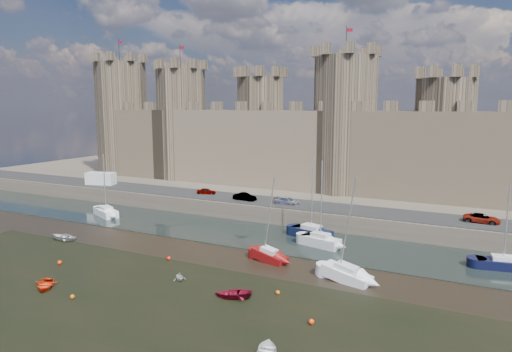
# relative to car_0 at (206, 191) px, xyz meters

# --- Properties ---
(ground) EXTENTS (160.00, 160.00, 0.00)m
(ground) POSITION_rel_car_0_xyz_m (17.61, -34.62, -3.03)
(ground) COLOR black
(ground) RESTS_ON ground
(seaweed_patch) EXTENTS (70.00, 34.00, 0.01)m
(seaweed_patch) POSITION_rel_car_0_xyz_m (17.61, -40.62, -3.03)
(seaweed_patch) COLOR black
(seaweed_patch) RESTS_ON ground
(water_channel) EXTENTS (160.00, 12.00, 0.08)m
(water_channel) POSITION_rel_car_0_xyz_m (17.61, -10.62, -2.99)
(water_channel) COLOR black
(water_channel) RESTS_ON ground
(quay) EXTENTS (160.00, 60.00, 2.50)m
(quay) POSITION_rel_car_0_xyz_m (17.61, 25.38, -1.78)
(quay) COLOR #4C443A
(quay) RESTS_ON ground
(road) EXTENTS (160.00, 7.00, 0.10)m
(road) POSITION_rel_car_0_xyz_m (17.61, -0.62, -0.48)
(road) COLOR black
(road) RESTS_ON quay
(castle) EXTENTS (108.50, 11.00, 29.00)m
(castle) POSITION_rel_car_0_xyz_m (16.98, 13.38, 8.64)
(castle) COLOR #42382B
(castle) RESTS_ON quay
(car_0) EXTENTS (3.37, 2.18, 1.07)m
(car_0) POSITION_rel_car_0_xyz_m (0.00, 0.00, 0.00)
(car_0) COLOR gray
(car_0) RESTS_ON quay
(car_1) EXTENTS (3.83, 1.52, 1.24)m
(car_1) POSITION_rel_car_0_xyz_m (8.22, -1.68, 0.09)
(car_1) COLOR gray
(car_1) RESTS_ON quay
(car_2) EXTENTS (3.93, 1.88, 1.11)m
(car_2) POSITION_rel_car_0_xyz_m (15.32, -1.29, 0.02)
(car_2) COLOR gray
(car_2) RESTS_ON quay
(car_3) EXTENTS (4.47, 2.23, 1.21)m
(car_3) POSITION_rel_car_0_xyz_m (41.86, -0.35, 0.07)
(car_3) COLOR gray
(car_3) RESTS_ON quay
(van) EXTENTS (5.79, 3.41, 2.37)m
(van) POSITION_rel_car_0_xyz_m (-22.90, -1.12, 0.65)
(van) COLOR silver
(van) RESTS_ON quay
(sailboat_0) EXTENTS (5.68, 4.05, 9.91)m
(sailboat_0) POSITION_rel_car_0_xyz_m (-11.30, -11.71, -2.25)
(sailboat_0) COLOR white
(sailboat_0) RESTS_ON ground
(sailboat_1) EXTENTS (5.98, 3.60, 11.22)m
(sailboat_1) POSITION_rel_car_0_xyz_m (21.84, -8.60, -2.17)
(sailboat_1) COLOR black
(sailboat_1) RESTS_ON ground
(sailboat_2) EXTENTS (5.30, 3.04, 10.76)m
(sailboat_2) POSITION_rel_car_0_xyz_m (24.08, -11.51, -2.19)
(sailboat_2) COLOR silver
(sailboat_2) RESTS_ON ground
(sailboat_3) EXTENTS (5.49, 2.92, 9.15)m
(sailboat_3) POSITION_rel_car_0_xyz_m (44.14, -10.35, -2.31)
(sailboat_3) COLOR black
(sailboat_3) RESTS_ON ground
(sailboat_4) EXTENTS (4.44, 2.57, 9.76)m
(sailboat_4) POSITION_rel_car_0_xyz_m (20.62, -19.20, -2.31)
(sailboat_4) COLOR maroon
(sailboat_4) RESTS_ON ground
(sailboat_5) EXTENTS (5.29, 3.03, 10.74)m
(sailboat_5) POSITION_rel_car_0_xyz_m (30.00, -21.04, -2.27)
(sailboat_5) COLOR white
(sailboat_5) RESTS_ON ground
(dinghy_0) EXTENTS (3.61, 3.74, 0.63)m
(dinghy_0) POSITION_rel_car_0_xyz_m (4.59, -35.82, -2.72)
(dinghy_0) COLOR red
(dinghy_0) RESTS_ON ground
(dinghy_2) EXTENTS (2.86, 3.35, 0.59)m
(dinghy_2) POSITION_rel_car_0_xyz_m (28.71, -36.85, -2.74)
(dinghy_2) COLOR silver
(dinghy_2) RESTS_ON ground
(dinghy_3) EXTENTS (1.96, 1.91, 0.79)m
(dinghy_3) POSITION_rel_car_0_xyz_m (15.01, -28.43, -2.64)
(dinghy_3) COLOR silver
(dinghy_3) RESTS_ON ground
(dinghy_4) EXTENTS (4.07, 3.41, 0.72)m
(dinghy_4) POSITION_rel_car_0_xyz_m (21.83, -29.60, -2.67)
(dinghy_4) COLOR maroon
(dinghy_4) RESTS_ON ground
(dinghy_6) EXTENTS (3.87, 3.12, 0.71)m
(dinghy_6) POSITION_rel_car_0_xyz_m (-6.86, -23.85, -2.68)
(dinghy_6) COLOR silver
(dinghy_6) RESTS_ON ground
(buoy_0) EXTENTS (0.49, 0.49, 0.49)m
(buoy_0) POSITION_rel_car_0_xyz_m (0.38, -30.54, -2.79)
(buoy_0) COLOR red
(buoy_0) RESTS_ON ground
(buoy_1) EXTENTS (0.44, 0.44, 0.44)m
(buoy_1) POSITION_rel_car_0_xyz_m (10.25, -23.95, -2.82)
(buoy_1) COLOR #FF1F0B
(buoy_1) RESTS_ON ground
(buoy_3) EXTENTS (0.42, 0.42, 0.42)m
(buoy_3) POSITION_rel_car_0_xyz_m (25.20, -27.13, -2.82)
(buoy_3) COLOR #EC550A
(buoy_3) RESTS_ON ground
(buoy_4) EXTENTS (0.42, 0.42, 0.42)m
(buoy_4) POSITION_rel_car_0_xyz_m (8.85, -36.34, -2.83)
(buoy_4) COLOR #E65D0A
(buoy_4) RESTS_ON ground
(buoy_5) EXTENTS (0.47, 0.47, 0.47)m
(buoy_5) POSITION_rel_car_0_xyz_m (29.99, -31.26, -2.80)
(buoy_5) COLOR #FC380B
(buoy_5) RESTS_ON ground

